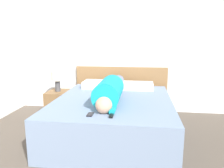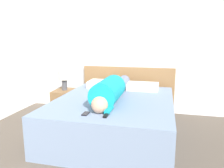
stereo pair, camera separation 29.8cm
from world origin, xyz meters
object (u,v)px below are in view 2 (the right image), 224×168
at_px(tv_remote, 106,115).
at_px(cell_phone, 86,114).
at_px(bed, 114,117).
at_px(pillow_second, 143,86).
at_px(nightstand, 65,102).
at_px(person_lying, 112,90).
at_px(table_lamp, 64,77).
at_px(pillow_near_headboard, 105,84).

height_order(tv_remote, cell_phone, tv_remote).
relative_size(bed, pillow_second, 3.77).
xyz_separation_m(bed, tv_remote, (0.08, -0.73, 0.29)).
bearing_deg(nightstand, person_lying, -33.74).
distance_m(table_lamp, pillow_second, 1.46).
distance_m(pillow_near_headboard, tv_remote, 1.50).
relative_size(pillow_near_headboard, pillow_second, 1.05).
bearing_deg(pillow_second, pillow_near_headboard, 180.00).
bearing_deg(tv_remote, person_lying, 98.67).
xyz_separation_m(nightstand, pillow_second, (1.45, 0.04, 0.37)).
height_order(person_lying, pillow_second, person_lying).
bearing_deg(bed, tv_remote, -84.01).
relative_size(bed, nightstand, 4.26).
relative_size(bed, person_lying, 1.17).
distance_m(nightstand, pillow_near_headboard, 0.85).
xyz_separation_m(pillow_second, cell_phone, (-0.51, -1.44, -0.05)).
bearing_deg(nightstand, table_lamp, 0.00).
xyz_separation_m(bed, person_lying, (-0.03, -0.06, 0.42)).
bearing_deg(tv_remote, nightstand, 130.34).
distance_m(nightstand, cell_phone, 1.72).
xyz_separation_m(bed, pillow_near_headboard, (-0.35, 0.71, 0.33)).
xyz_separation_m(person_lying, tv_remote, (0.10, -0.68, -0.13)).
relative_size(tv_remote, cell_phone, 1.15).
bearing_deg(cell_phone, person_lying, 77.73).
distance_m(bed, pillow_near_headboard, 0.86).
bearing_deg(person_lying, pillow_near_headboard, 112.82).
bearing_deg(table_lamp, nightstand, 180.00).
distance_m(table_lamp, person_lying, 1.31).
height_order(bed, cell_phone, cell_phone).
bearing_deg(pillow_near_headboard, cell_phone, -83.02).
relative_size(bed, pillow_near_headboard, 3.58).
bearing_deg(pillow_second, bed, -115.53).
height_order(bed, table_lamp, table_lamp).
bearing_deg(tv_remote, pillow_near_headboard, 106.43).
bearing_deg(pillow_near_headboard, person_lying, -67.18).
bearing_deg(pillow_second, tv_remote, -100.26).
xyz_separation_m(table_lamp, pillow_near_headboard, (0.77, 0.04, -0.11)).
distance_m(pillow_second, cell_phone, 1.53).
bearing_deg(pillow_near_headboard, nightstand, -177.19).
bearing_deg(pillow_second, nightstand, -178.52).
height_order(bed, pillow_second, pillow_second).
bearing_deg(person_lying, cell_phone, -102.27).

